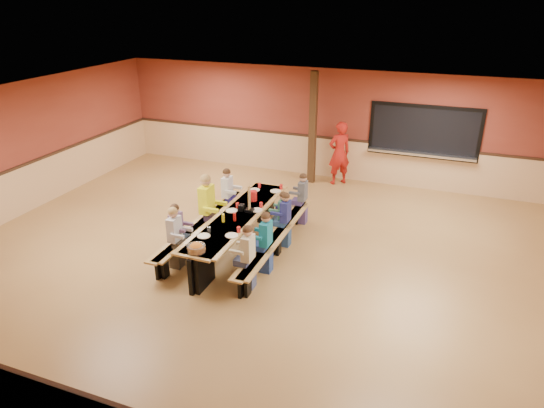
% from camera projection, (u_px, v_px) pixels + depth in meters
% --- Properties ---
extents(ground, '(12.00, 12.00, 0.00)m').
position_uv_depth(ground, '(257.00, 257.00, 9.63)').
color(ground, olive).
rests_on(ground, ground).
extents(room_envelope, '(12.04, 10.04, 3.02)m').
position_uv_depth(room_envelope, '(257.00, 226.00, 9.35)').
color(room_envelope, maroon).
rests_on(room_envelope, ground).
extents(kitchen_pass_through, '(2.78, 0.28, 1.38)m').
position_uv_depth(kitchen_pass_through, '(424.00, 134.00, 12.42)').
color(kitchen_pass_through, black).
rests_on(kitchen_pass_through, ground).
extents(structural_post, '(0.18, 0.18, 3.00)m').
position_uv_depth(structural_post, '(313.00, 129.00, 12.85)').
color(structural_post, '#332011').
rests_on(structural_post, ground).
extents(cafeteria_table_main, '(1.91, 3.70, 0.74)m').
position_uv_depth(cafeteria_table_main, '(240.00, 224.00, 9.80)').
color(cafeteria_table_main, '#A88043').
rests_on(cafeteria_table_main, ground).
extents(cafeteria_table_second, '(1.91, 3.70, 0.74)m').
position_uv_depth(cafeteria_table_second, '(235.00, 225.00, 9.78)').
color(cafeteria_table_second, '#A88043').
rests_on(cafeteria_table_second, ground).
extents(seated_child_white_left, '(0.37, 0.31, 1.22)m').
position_uv_depth(seated_child_white_left, '(175.00, 238.00, 9.06)').
color(seated_child_white_left, silver).
rests_on(seated_child_white_left, ground).
extents(seated_adult_yellow, '(0.47, 0.38, 1.41)m').
position_uv_depth(seated_adult_yellow, '(207.00, 207.00, 10.12)').
color(seated_adult_yellow, '#F7FF1B').
rests_on(seated_adult_yellow, ground).
extents(seated_child_grey_left, '(0.37, 0.31, 1.22)m').
position_uv_depth(seated_child_grey_left, '(228.00, 195.00, 11.00)').
color(seated_child_grey_left, silver).
rests_on(seated_child_grey_left, ground).
extents(seated_child_teal_right, '(0.37, 0.30, 1.20)m').
position_uv_depth(seated_child_teal_right, '(266.00, 243.00, 8.92)').
color(seated_child_teal_right, '#136C86').
rests_on(seated_child_teal_right, ground).
extents(seated_child_navy_right, '(0.35, 0.28, 1.16)m').
position_uv_depth(seated_child_navy_right, '(285.00, 220.00, 9.85)').
color(seated_child_navy_right, navy).
rests_on(seated_child_navy_right, ground).
extents(seated_child_char_right, '(0.35, 0.29, 1.17)m').
position_uv_depth(seated_child_char_right, '(303.00, 199.00, 10.84)').
color(seated_child_char_right, '#4A4C53').
rests_on(seated_child_char_right, ground).
extents(seated_child_purple_sec, '(0.36, 0.29, 1.19)m').
position_uv_depth(seated_child_purple_sec, '(177.00, 233.00, 9.28)').
color(seated_child_purple_sec, slate).
rests_on(seated_child_purple_sec, ground).
extents(seated_child_green_sec, '(0.33, 0.27, 1.12)m').
position_uv_depth(seated_child_green_sec, '(283.00, 218.00, 9.98)').
color(seated_child_green_sec, '#39795F').
rests_on(seated_child_green_sec, ground).
extents(seated_child_tan_sec, '(0.37, 0.30, 1.20)m').
position_uv_depth(seated_child_tan_sec, '(248.00, 258.00, 8.42)').
color(seated_child_tan_sec, '#C1BA99').
rests_on(seated_child_tan_sec, ground).
extents(standing_woman, '(0.75, 0.72, 1.72)m').
position_uv_depth(standing_woman, '(339.00, 153.00, 13.00)').
color(standing_woman, '#AA1913').
rests_on(standing_woman, ground).
extents(punch_pitcher, '(0.16, 0.16, 0.22)m').
position_uv_depth(punch_pitcher, '(253.00, 196.00, 10.32)').
color(punch_pitcher, red).
rests_on(punch_pitcher, cafeteria_table_main).
extents(chip_bowl, '(0.32, 0.32, 0.15)m').
position_uv_depth(chip_bowl, '(196.00, 248.00, 8.30)').
color(chip_bowl, orange).
rests_on(chip_bowl, cafeteria_table_main).
extents(napkin_dispenser, '(0.10, 0.14, 0.13)m').
position_uv_depth(napkin_dispenser, '(242.00, 207.00, 9.87)').
color(napkin_dispenser, black).
rests_on(napkin_dispenser, cafeteria_table_main).
extents(condiment_mustard, '(0.06, 0.06, 0.17)m').
position_uv_depth(condiment_mustard, '(223.00, 218.00, 9.37)').
color(condiment_mustard, yellow).
rests_on(condiment_mustard, cafeteria_table_main).
extents(condiment_ketchup, '(0.06, 0.06, 0.17)m').
position_uv_depth(condiment_ketchup, '(235.00, 217.00, 9.42)').
color(condiment_ketchup, '#B2140F').
rests_on(condiment_ketchup, cafeteria_table_main).
extents(table_paddle, '(0.16, 0.16, 0.56)m').
position_uv_depth(table_paddle, '(249.00, 205.00, 9.79)').
color(table_paddle, black).
rests_on(table_paddle, cafeteria_table_main).
extents(place_settings, '(0.65, 3.30, 0.11)m').
position_uv_depth(place_settings, '(240.00, 212.00, 9.70)').
color(place_settings, beige).
rests_on(place_settings, cafeteria_table_main).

